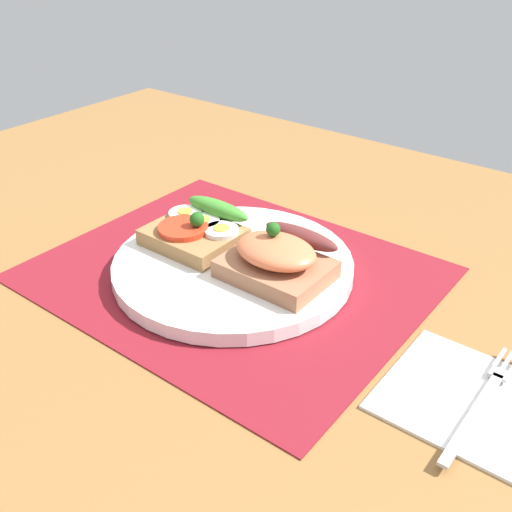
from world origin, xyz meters
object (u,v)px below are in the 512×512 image
at_px(plate, 233,265).
at_px(napkin, 476,401).
at_px(sandwich_egg_tomato, 197,230).
at_px(fork, 484,399).
at_px(sandwich_salmon, 279,258).

height_order(plate, napkin, plate).
xyz_separation_m(plate, sandwich_egg_tomato, (-0.06, 0.01, 0.02)).
bearing_deg(fork, napkin, -172.92).
bearing_deg(sandwich_salmon, napkin, -9.38).
relative_size(sandwich_salmon, fork, 0.68).
height_order(sandwich_salmon, fork, sandwich_salmon).
xyz_separation_m(sandwich_salmon, fork, (0.22, -0.03, -0.03)).
height_order(plate, fork, plate).
bearing_deg(fork, plate, 173.76).
distance_m(napkin, fork, 0.01).
xyz_separation_m(plate, napkin, (0.27, -0.03, -0.01)).
bearing_deg(napkin, sandwich_egg_tomato, 173.67).
relative_size(sandwich_egg_tomato, fork, 0.64).
height_order(sandwich_egg_tomato, fork, sandwich_egg_tomato).
bearing_deg(sandwich_salmon, sandwich_egg_tomato, 179.76).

